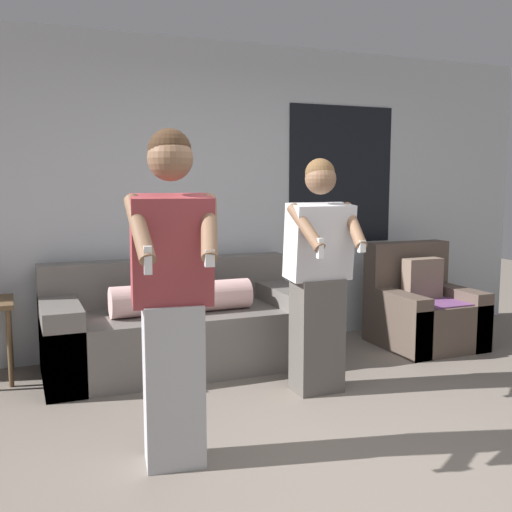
{
  "coord_description": "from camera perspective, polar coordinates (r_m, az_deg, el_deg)",
  "views": [
    {
      "loc": [
        -1.67,
        -2.34,
        1.5
      ],
      "look_at": [
        -0.31,
        0.98,
        1.04
      ],
      "focal_mm": 42.0,
      "sensor_mm": 36.0,
      "label": 1
    }
  ],
  "objects": [
    {
      "name": "ground_plane",
      "position": [
        3.25,
        12.57,
        -20.48
      ],
      "size": [
        14.0,
        14.0,
        0.0
      ],
      "primitive_type": "plane",
      "color": "slate"
    },
    {
      "name": "armchair",
      "position": [
        5.69,
        15.54,
        -5.07
      ],
      "size": [
        0.82,
        0.81,
        0.92
      ],
      "color": "brown",
      "rests_on": "ground_plane"
    },
    {
      "name": "person_right",
      "position": [
        4.21,
        5.99,
        -1.98
      ],
      "size": [
        0.51,
        0.47,
        1.65
      ],
      "color": "#56514C",
      "rests_on": "ground_plane"
    },
    {
      "name": "wall_back",
      "position": [
        5.37,
        -3.82,
        5.66
      ],
      "size": [
        6.66,
        0.07,
        2.7
      ],
      "color": "silver",
      "rests_on": "ground_plane"
    },
    {
      "name": "person_left",
      "position": [
        3.11,
        -7.96,
        -3.83
      ],
      "size": [
        0.47,
        0.52,
        1.76
      ],
      "color": "#B2B2B7",
      "rests_on": "ground_plane"
    },
    {
      "name": "couch",
      "position": [
        4.89,
        -7.48,
        -6.82
      ],
      "size": [
        2.08,
        0.91,
        0.84
      ],
      "color": "slate",
      "rests_on": "ground_plane"
    }
  ]
}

